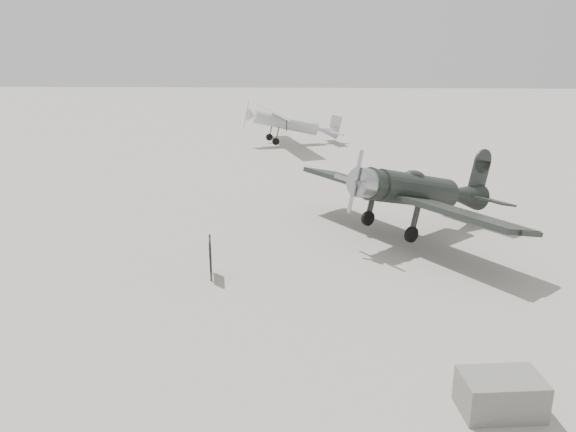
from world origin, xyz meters
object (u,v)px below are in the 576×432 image
Objects in this scene: lowwing_monoplane at (421,191)px; sign_board at (210,254)px; highwing_monoplane at (290,120)px; equipment_block at (501,394)px.

lowwing_monoplane is 6.97× the size of sign_board.
highwing_monoplane is 32.74m from equipment_block.
lowwing_monoplane is 21.65m from highwing_monoplane.
highwing_monoplane is 6.28× the size of equipment_block.
sign_board is (-1.59, -25.41, -1.04)m from highwing_monoplane.
sign_board is at bearing -111.02° from highwing_monoplane.
lowwing_monoplane is at bearing -91.26° from highwing_monoplane.
equipment_block is at bearing -97.36° from highwing_monoplane.
equipment_block is (-0.31, -11.41, -1.42)m from lowwing_monoplane.
sign_board is (-7.32, 6.79, 0.41)m from equipment_block.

